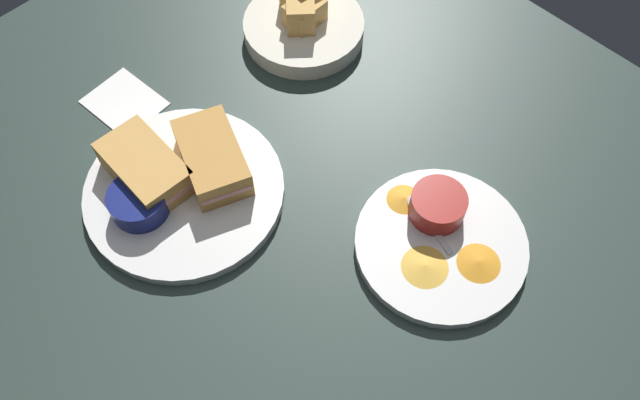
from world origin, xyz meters
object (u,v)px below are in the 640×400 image
Objects in this scene: sandwich_half_far at (145,168)px; plate_chips_companion at (441,244)px; bread_basket_rear at (303,23)px; sandwich_half_near at (212,158)px; plate_sandwich_main at (185,191)px; spoon_by_gravy_ramekin at (422,212)px; ramekin_dark_sauce at (138,201)px; spoon_by_dark_ramekin at (181,186)px; ramekin_light_gravy at (438,205)px.

plate_chips_companion is at bearing 30.88° from sandwich_half_far.
sandwich_half_far is at bearing -81.18° from bread_basket_rear.
sandwich_half_near is 0.65× the size of plate_chips_companion.
plate_sandwich_main is 2.82× the size of spoon_by_gravy_ramekin.
spoon_by_gravy_ramekin is (27.35, 26.30, -1.55)cm from ramekin_dark_sauce.
sandwich_half_far is at bearing -155.32° from spoon_by_dark_ramekin.
ramekin_dark_sauce is 40.71cm from plate_chips_companion.
plate_chips_companion is 2.32× the size of spoon_by_gravy_ramekin.
bread_basket_rear is (-10.69, 27.90, -1.58)cm from sandwich_half_near.
sandwich_half_far is at bearing -149.12° from plate_chips_companion.
ramekin_light_gravy is 39.14cm from bread_basket_rear.
plate_sandwich_main is 6.83cm from ramekin_dark_sauce.
sandwich_half_far is 0.59× the size of plate_chips_companion.
plate_sandwich_main is at bearing 25.47° from sandwich_half_far.
sandwich_half_near and sandwich_half_far have the same top height.
ramekin_dark_sauce is 0.80× the size of spoon_by_gravy_ramekin.
bread_basket_rear is at bearing 98.82° from sandwich_half_far.
sandwich_half_far reaches higher than spoon_by_gravy_ramekin.
ramekin_dark_sauce is 39.90cm from ramekin_light_gravy.
sandwich_half_near is at bearing -69.03° from bread_basket_rear.
sandwich_half_far is at bearing -154.53° from plate_sandwich_main.
ramekin_light_gravy is at bearing 50.70° from spoon_by_gravy_ramekin.
plate_chips_companion is at bearing -39.81° from ramekin_light_gravy.
sandwich_half_far is 1.37× the size of spoon_by_gravy_ramekin.
bread_basket_rear is at bearing 160.70° from plate_chips_companion.
ramekin_light_gravy is (31.91, 24.01, -0.40)cm from sandwich_half_far.
plate_sandwich_main is 6.18cm from sandwich_half_near.
spoon_by_dark_ramekin is at bearing -96.91° from sandwich_half_near.
sandwich_half_far reaches higher than ramekin_dark_sauce.
spoon_by_dark_ramekin is at bearing 24.68° from sandwich_half_far.
sandwich_half_far is 35.91cm from bread_basket_rear.
sandwich_half_near is 1.50× the size of spoon_by_dark_ramekin.
sandwich_half_near reaches higher than ramekin_light_gravy.
sandwich_half_far reaches higher than plate_chips_companion.
plate_chips_companion is at bearing -15.91° from spoon_by_gravy_ramekin.
ramekin_light_gravy is (26.72, 16.46, -0.40)cm from sandwich_half_near.
bread_basket_rear reaches higher than ramekin_dark_sauce.
ramekin_dark_sauce is 6.22cm from spoon_by_dark_ramekin.
ramekin_dark_sauce is 0.41× the size of bread_basket_rear.
plate_sandwich_main is 1.87× the size of sandwich_half_near.
ramekin_dark_sauce is at bearing -49.06° from sandwich_half_far.
spoon_by_dark_ramekin is (-0.24, -0.19, 1.16)cm from plate_sandwich_main.
spoon_by_gravy_ramekin is (-1.25, -1.53, -1.64)cm from ramekin_light_gravy.
plate_chips_companion is 5.29cm from ramekin_light_gravy.
spoon_by_gravy_ramekin is (25.88, 20.20, 1.16)cm from plate_sandwich_main.
sandwich_half_far is (-4.78, -2.27, 3.20)cm from plate_sandwich_main.
plate_sandwich_main is at bearing -94.53° from sandwich_half_near.
spoon_by_dark_ramekin is 36.26cm from plate_chips_companion.
spoon_by_gravy_ramekin is (-4.70, 1.34, 1.16)cm from plate_chips_companion.
sandwich_half_near is at bearing -149.61° from spoon_by_gravy_ramekin.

